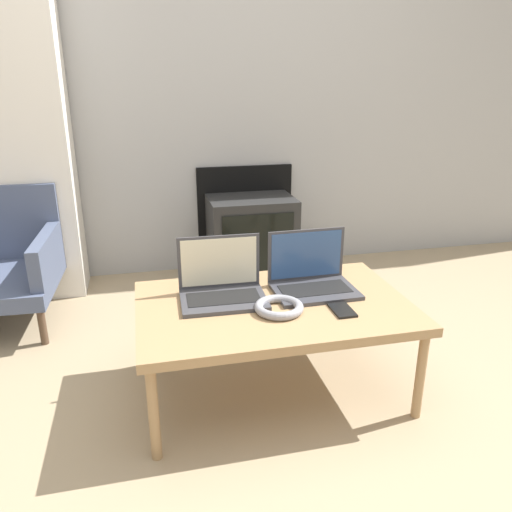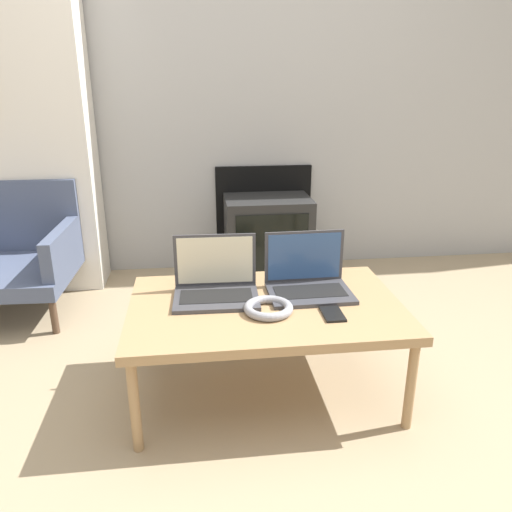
{
  "view_description": "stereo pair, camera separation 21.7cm",
  "coord_description": "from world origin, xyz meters",
  "views": [
    {
      "loc": [
        -0.46,
        -1.35,
        1.21
      ],
      "look_at": [
        0.0,
        0.64,
        0.48
      ],
      "focal_mm": 35.0,
      "sensor_mm": 36.0,
      "label": 1
    },
    {
      "loc": [
        -0.25,
        -1.39,
        1.21
      ],
      "look_at": [
        0.0,
        0.64,
        0.48
      ],
      "focal_mm": 35.0,
      "sensor_mm": 36.0,
      "label": 2
    }
  ],
  "objects": [
    {
      "name": "table",
      "position": [
        0.0,
        0.34,
        0.36
      ],
      "size": [
        1.04,
        0.67,
        0.39
      ],
      "color": "#9E7A51",
      "rests_on": "ground_plane"
    },
    {
      "name": "headphones",
      "position": [
        0.0,
        0.26,
        0.41
      ],
      "size": [
        0.18,
        0.18,
        0.03
      ],
      "color": "gray",
      "rests_on": "table"
    },
    {
      "name": "phone",
      "position": [
        0.23,
        0.21,
        0.39
      ],
      "size": [
        0.07,
        0.12,
        0.01
      ],
      "color": "black",
      "rests_on": "table"
    },
    {
      "name": "wall_back",
      "position": [
        0.0,
        1.82,
        1.29
      ],
      "size": [
        7.0,
        0.08,
        2.6
      ],
      "color": "#999999",
      "rests_on": "ground_plane"
    },
    {
      "name": "bookshelf",
      "position": [
        -1.22,
        1.62,
        0.92
      ],
      "size": [
        0.79,
        0.32,
        1.84
      ],
      "color": "silver",
      "rests_on": "ground_plane"
    },
    {
      "name": "armchair",
      "position": [
        -1.23,
        1.31,
        0.34
      ],
      "size": [
        0.65,
        0.68,
        0.68
      ],
      "rotation": [
        0.0,
        0.0,
        -0.04
      ],
      "color": "#47516B",
      "rests_on": "ground_plane"
    },
    {
      "name": "tv",
      "position": [
        0.19,
        1.58,
        0.25
      ],
      "size": [
        0.53,
        0.38,
        0.51
      ],
      "color": "black",
      "rests_on": "ground_plane"
    },
    {
      "name": "laptop_right",
      "position": [
        0.19,
        0.44,
        0.44
      ],
      "size": [
        0.33,
        0.24,
        0.23
      ],
      "rotation": [
        0.0,
        0.0,
        0.02
      ],
      "color": "#38383D",
      "rests_on": "table"
    },
    {
      "name": "laptop_left",
      "position": [
        -0.19,
        0.44,
        0.44
      ],
      "size": [
        0.34,
        0.25,
        0.23
      ],
      "rotation": [
        0.0,
        0.0,
        -0.03
      ],
      "color": "#38383D",
      "rests_on": "table"
    },
    {
      "name": "ground_plane",
      "position": [
        0.0,
        0.0,
        0.0
      ],
      "size": [
        14.0,
        14.0,
        0.0
      ],
      "primitive_type": "plane",
      "color": "#998466"
    }
  ]
}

